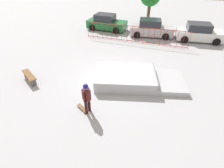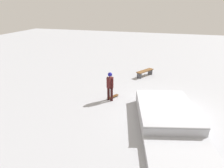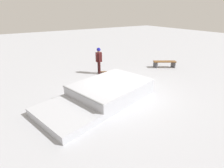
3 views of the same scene
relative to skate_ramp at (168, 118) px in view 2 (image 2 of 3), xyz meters
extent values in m
plane|color=#A8AAB2|center=(-1.24, -0.01, -0.32)|extent=(60.00, 60.00, 0.00)
cube|color=#B0B3BB|center=(-0.47, -0.12, 0.03)|extent=(4.12, 3.39, 0.70)
cube|color=#B0B3BB|center=(2.15, 0.54, -0.17)|extent=(2.38, 2.96, 0.30)
cylinder|color=gray|center=(1.28, 0.32, 0.38)|extent=(0.71, 2.54, 0.08)
cylinder|color=black|center=(-1.56, -3.18, 0.09)|extent=(0.15, 0.15, 0.82)
cylinder|color=black|center=(-1.63, -3.39, 0.09)|extent=(0.15, 0.15, 0.82)
cube|color=#4C1919|center=(-1.59, -3.29, 0.80)|extent=(0.43, 0.32, 0.60)
cylinder|color=#4C1919|center=(-1.54, -3.12, 0.80)|extent=(0.09, 0.09, 0.60)
cylinder|color=#4C1919|center=(-1.65, -3.46, 0.80)|extent=(0.09, 0.09, 0.60)
sphere|color=tan|center=(-1.59, -3.29, 1.25)|extent=(0.22, 0.22, 0.22)
sphere|color=navy|center=(-1.59, -3.29, 1.28)|extent=(0.25, 0.25, 0.25)
cube|color=#593314|center=(-1.95, -3.21, -0.23)|extent=(0.79, 0.59, 0.02)
cylinder|color=silver|center=(-1.65, -3.26, -0.29)|extent=(0.06, 0.05, 0.06)
cylinder|color=silver|center=(-1.77, -3.46, -0.29)|extent=(0.06, 0.05, 0.06)
cylinder|color=silver|center=(-2.13, -2.97, -0.29)|extent=(0.06, 0.05, 0.06)
cylinder|color=silver|center=(-2.25, -3.17, -0.29)|extent=(0.06, 0.05, 0.06)
cube|color=brown|center=(-6.23, -1.85, 0.13)|extent=(1.56, 1.20, 0.06)
cube|color=#4C4C51|center=(-6.78, -1.50, -0.11)|extent=(0.08, 0.36, 0.42)
cube|color=#4C4C51|center=(-5.69, -2.20, -0.11)|extent=(0.08, 0.36, 0.42)
camera|label=1|loc=(1.57, -9.14, 6.11)|focal=28.47mm
camera|label=2|loc=(8.10, -0.36, 4.92)|focal=30.97mm
camera|label=3|loc=(3.84, 6.51, 3.63)|focal=28.59mm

